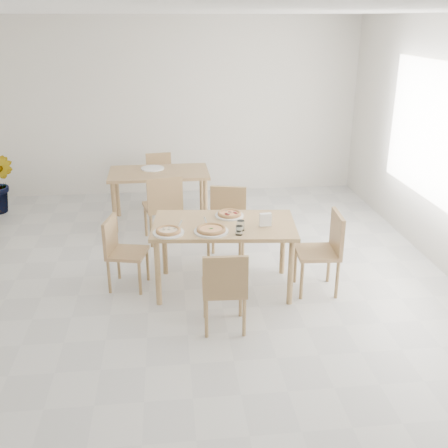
{
  "coord_description": "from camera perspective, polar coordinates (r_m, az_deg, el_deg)",
  "views": [
    {
      "loc": [
        -0.12,
        -5.03,
        2.74
      ],
      "look_at": [
        0.44,
        0.01,
        0.75
      ],
      "focal_mm": 42.0,
      "sensor_mm": 36.0,
      "label": 1
    }
  ],
  "objects": [
    {
      "name": "napkin_holder",
      "position": [
        5.36,
        4.53,
        0.4
      ],
      "size": [
        0.13,
        0.07,
        0.14
      ],
      "rotation": [
        0.0,
        0.0,
        0.08
      ],
      "color": "silver",
      "rests_on": "main_table"
    },
    {
      "name": "pizza_margherita",
      "position": [
        5.22,
        -1.4,
        -0.57
      ],
      "size": [
        0.35,
        0.35,
        0.03
      ],
      "rotation": [
        0.0,
        0.0,
        -0.22
      ],
      "color": "tan",
      "rests_on": "plate_margherita"
    },
    {
      "name": "plate_pepperoni",
      "position": [
        5.64,
        0.59,
        0.92
      ],
      "size": [
        0.31,
        0.31,
        0.02
      ],
      "primitive_type": "cylinder",
      "color": "white",
      "rests_on": "main_table"
    },
    {
      "name": "fork_b",
      "position": [
        5.45,
        -4.79,
        0.04
      ],
      "size": [
        0.05,
        0.19,
        0.01
      ],
      "primitive_type": "cube",
      "rotation": [
        0.0,
        0.0,
        -0.2
      ],
      "color": "silver",
      "rests_on": "main_table"
    },
    {
      "name": "chair_back_n",
      "position": [
        8.24,
        -7.0,
        5.27
      ],
      "size": [
        0.44,
        0.44,
        0.79
      ],
      "rotation": [
        0.0,
        0.0,
        0.12
      ],
      "color": "tan",
      "rests_on": "ground"
    },
    {
      "name": "second_table",
      "position": [
        7.41,
        -7.08,
        5.01
      ],
      "size": [
        1.39,
        0.81,
        0.75
      ],
      "rotation": [
        0.0,
        0.0,
        0.01
      ],
      "color": "tan",
      "rests_on": "ground"
    },
    {
      "name": "pizza_mushroom",
      "position": [
        5.21,
        -6.08,
        -0.71
      ],
      "size": [
        0.25,
        0.25,
        0.03
      ],
      "rotation": [
        0.0,
        0.0,
        -0.01
      ],
      "color": "tan",
      "rests_on": "plate_mushroom"
    },
    {
      "name": "chair_north",
      "position": [
        6.25,
        0.33,
        0.57
      ],
      "size": [
        0.52,
        0.52,
        0.88
      ],
      "rotation": [
        0.0,
        0.0,
        -0.24
      ],
      "color": "tan",
      "rests_on": "ground"
    },
    {
      "name": "fork_a",
      "position": [
        5.53,
        -2.03,
        0.42
      ],
      "size": [
        0.03,
        0.19,
        0.01
      ],
      "primitive_type": "cube",
      "rotation": [
        0.0,
        0.0,
        0.06
      ],
      "color": "silver",
      "rests_on": "main_table"
    },
    {
      "name": "main_table",
      "position": [
        5.48,
        -0.0,
        -0.77
      ],
      "size": [
        1.55,
        0.98,
        0.75
      ],
      "rotation": [
        0.0,
        0.0,
        -0.1
      ],
      "color": "tan",
      "rests_on": "ground"
    },
    {
      "name": "chair_east",
      "position": [
        5.6,
        10.96,
        -2.43
      ],
      "size": [
        0.46,
        0.46,
        0.88
      ],
      "rotation": [
        0.0,
        0.0,
        -1.63
      ],
      "color": "tan",
      "rests_on": "ground"
    },
    {
      "name": "chair_west",
      "position": [
        5.7,
        -11.22,
        -2.56
      ],
      "size": [
        0.47,
        0.47,
        0.79
      ],
      "rotation": [
        0.0,
        0.0,
        1.35
      ],
      "color": "tan",
      "rests_on": "ground"
    },
    {
      "name": "tumbler_a",
      "position": [
        5.26,
        1.82,
        -0.17
      ],
      "size": [
        0.08,
        0.08,
        0.1
      ],
      "primitive_type": "cylinder",
      "color": "white",
      "rests_on": "main_table"
    },
    {
      "name": "chair_back_s",
      "position": [
        6.74,
        -6.6,
        2.2
      ],
      "size": [
        0.54,
        0.54,
        0.91
      ],
      "rotation": [
        0.0,
        0.0,
        3.35
      ],
      "color": "tan",
      "rests_on": "ground"
    },
    {
      "name": "plate_margherita",
      "position": [
        5.23,
        -1.4,
        -0.8
      ],
      "size": [
        0.35,
        0.35,
        0.02
      ],
      "primitive_type": "cylinder",
      "color": "white",
      "rests_on": "main_table"
    },
    {
      "name": "plate_mushroom",
      "position": [
        5.22,
        -6.07,
        -0.94
      ],
      "size": [
        0.31,
        0.31,
        0.02
      ],
      "primitive_type": "cylinder",
      "color": "white",
      "rests_on": "main_table"
    },
    {
      "name": "chair_south",
      "position": [
        4.79,
        0.07,
        -6.75
      ],
      "size": [
        0.42,
        0.42,
        0.82
      ],
      "rotation": [
        0.0,
        0.0,
        3.1
      ],
      "color": "tan",
      "rests_on": "ground"
    },
    {
      "name": "tumbler_b",
      "position": [
        5.15,
        1.66,
        -0.7
      ],
      "size": [
        0.07,
        0.07,
        0.09
      ],
      "primitive_type": "cylinder",
      "color": "white",
      "rests_on": "main_table"
    },
    {
      "name": "pizza_pepperoni",
      "position": [
        5.63,
        0.59,
        1.15
      ],
      "size": [
        0.33,
        0.33,
        0.03
      ],
      "rotation": [
        0.0,
        0.0,
        0.34
      ],
      "color": "tan",
      "rests_on": "plate_pepperoni"
    },
    {
      "name": "plate_empty",
      "position": [
        7.52,
        -7.79,
        6.02
      ],
      "size": [
        0.32,
        0.32,
        0.02
      ],
      "primitive_type": "cylinder",
      "color": "white",
      "rests_on": "second_table"
    }
  ]
}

